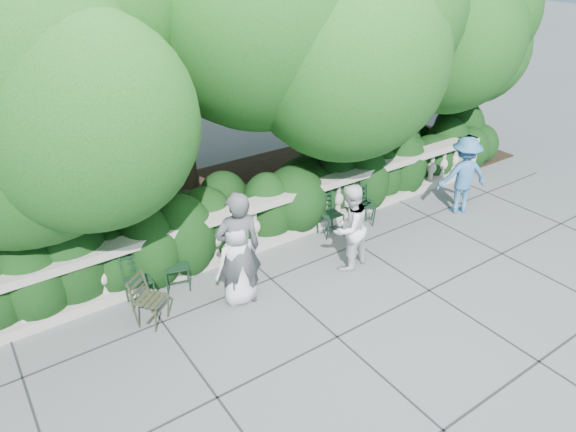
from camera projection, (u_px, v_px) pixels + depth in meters
ground at (322, 292)px, 8.58m from camera, size 90.00×90.00×0.00m
balustrade at (264, 223)px, 9.65m from camera, size 12.00×0.44×1.00m
shrub_hedge at (234, 220)px, 10.74m from camera, size 15.00×2.60×1.70m
tree_canopy at (250, 16)px, 9.33m from camera, size 15.04×6.52×6.78m
chair_a at (145, 308)px, 8.20m from camera, size 0.47×0.51×0.84m
chair_b at (179, 293)px, 8.55m from camera, size 0.57×0.59×0.84m
chair_c at (241, 276)px, 8.99m from camera, size 0.59×0.61×0.84m
chair_d at (365, 228)px, 10.47m from camera, size 0.54×0.57×0.84m
chair_e at (366, 224)px, 10.63m from camera, size 0.52×0.56×0.84m
chair_f at (334, 237)px, 10.15m from camera, size 0.45×0.49×0.84m
chair_weathered at (162, 324)px, 7.86m from camera, size 0.64×0.65×0.84m
person_businessman at (238, 261)px, 8.03m from camera, size 0.74×0.49×1.51m
person_woman_grey at (238, 250)px, 7.90m from camera, size 0.81×0.64×1.96m
person_casual_man at (349, 228)px, 8.88m from camera, size 0.90×0.77×1.60m
person_older_blue at (463, 175)px, 10.73m from camera, size 1.24×1.00×1.67m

